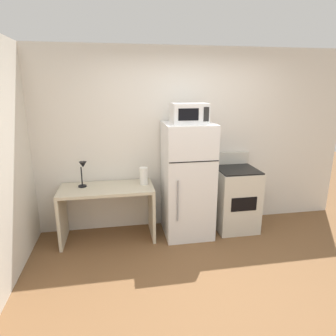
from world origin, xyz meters
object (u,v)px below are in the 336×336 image
at_px(paper_towel_roll, 144,176).
at_px(microwave, 189,113).
at_px(desk, 107,202).
at_px(refrigerator, 187,180).
at_px(desk_lamp, 83,170).
at_px(oven_range, 235,198).

bearing_deg(paper_towel_roll, microwave, -9.57).
distance_m(desk, microwave, 1.63).
height_order(desk, refrigerator, refrigerator).
xyz_separation_m(desk, refrigerator, (1.11, -0.04, 0.27)).
bearing_deg(desk_lamp, desk, -12.40).
height_order(desk, desk_lamp, desk_lamp).
distance_m(desk_lamp, oven_range, 2.22).
bearing_deg(paper_towel_roll, desk_lamp, 178.45).
bearing_deg(refrigerator, desk_lamp, 175.86).
relative_size(desk_lamp, oven_range, 0.32).
height_order(paper_towel_roll, microwave, microwave).
bearing_deg(oven_range, desk_lamp, 178.16).
distance_m(paper_towel_roll, oven_range, 1.40).
bearing_deg(desk, paper_towel_roll, 4.88).
height_order(desk_lamp, refrigerator, refrigerator).
xyz_separation_m(paper_towel_roll, microwave, (0.60, -0.10, 0.85)).
xyz_separation_m(desk_lamp, microwave, (1.41, -0.12, 0.73)).
height_order(refrigerator, oven_range, refrigerator).
distance_m(paper_towel_roll, microwave, 1.05).
bearing_deg(paper_towel_roll, desk, -175.12).
relative_size(refrigerator, oven_range, 1.45).
distance_m(desk, desk_lamp, 0.55).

